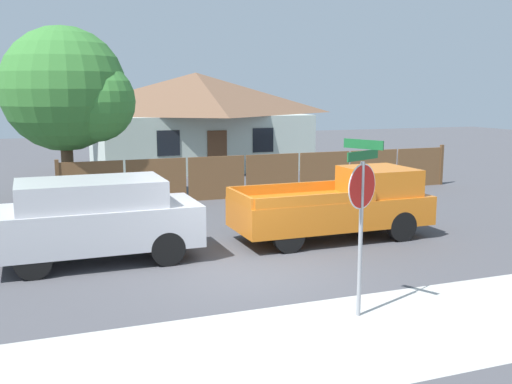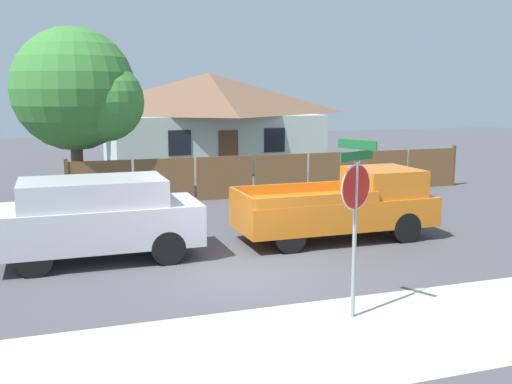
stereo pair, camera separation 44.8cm
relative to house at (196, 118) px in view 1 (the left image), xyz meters
name	(u,v)px [view 1 (the left image)]	position (x,y,z in m)	size (l,w,h in m)	color
ground_plane	(250,273)	(-3.73, -17.62, -2.39)	(80.00, 80.00, 0.00)	#47474C
sidewalk_strip	(332,340)	(-3.73, -21.22, -2.39)	(36.00, 3.20, 0.01)	#B2B2AD
wooden_fence	(273,175)	(0.28, -9.19, -1.64)	(14.80, 0.12, 1.61)	brown
house	(196,118)	(0.00, 0.00, 0.00)	(10.54, 7.36, 4.61)	#B2C1B7
oak_tree	(70,92)	(-6.46, -8.04, 1.30)	(4.29, 4.09, 5.84)	brown
red_suv	(96,217)	(-6.57, -15.59, -1.40)	(4.42, 1.96, 1.84)	#B7B7BC
orange_pickup	(340,205)	(-0.51, -15.59, -1.54)	(5.01, 1.94, 1.77)	orange
stop_sign	(362,199)	(-2.84, -20.49, -0.41)	(0.77, 0.69, 2.96)	gray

